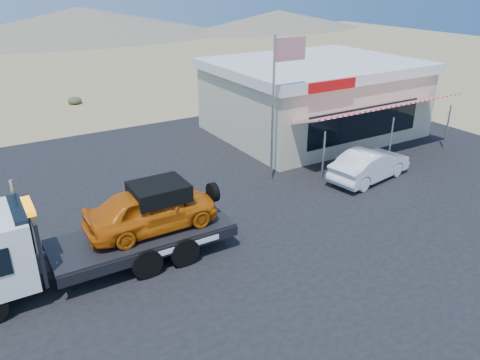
{
  "coord_description": "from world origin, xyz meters",
  "views": [
    {
      "loc": [
        -5.9,
        -10.56,
        8.07
      ],
      "look_at": [
        1.81,
        2.27,
        1.5
      ],
      "focal_mm": 35.0,
      "sensor_mm": 36.0,
      "label": 1
    }
  ],
  "objects_px": {
    "white_sedan": "(370,165)",
    "tow_truck": "(92,230)",
    "jerky_store": "(313,97)",
    "flagpole": "(278,93)"
  },
  "relations": [
    {
      "from": "tow_truck",
      "to": "white_sedan",
      "type": "xyz_separation_m",
      "value": [
        11.87,
        0.83,
        -0.72
      ]
    },
    {
      "from": "tow_truck",
      "to": "jerky_store",
      "type": "relative_size",
      "value": 0.75
    },
    {
      "from": "tow_truck",
      "to": "white_sedan",
      "type": "height_order",
      "value": "tow_truck"
    },
    {
      "from": "tow_truck",
      "to": "jerky_store",
      "type": "xyz_separation_m",
      "value": [
        14.04,
        7.41,
        0.58
      ]
    },
    {
      "from": "flagpole",
      "to": "white_sedan",
      "type": "bearing_deg",
      "value": -31.8
    },
    {
      "from": "tow_truck",
      "to": "white_sedan",
      "type": "bearing_deg",
      "value": 3.98
    },
    {
      "from": "white_sedan",
      "to": "tow_truck",
      "type": "bearing_deg",
      "value": 84.16
    },
    {
      "from": "white_sedan",
      "to": "flagpole",
      "type": "bearing_deg",
      "value": 48.38
    },
    {
      "from": "tow_truck",
      "to": "flagpole",
      "type": "height_order",
      "value": "flagpole"
    },
    {
      "from": "tow_truck",
      "to": "white_sedan",
      "type": "relative_size",
      "value": 1.93
    }
  ]
}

